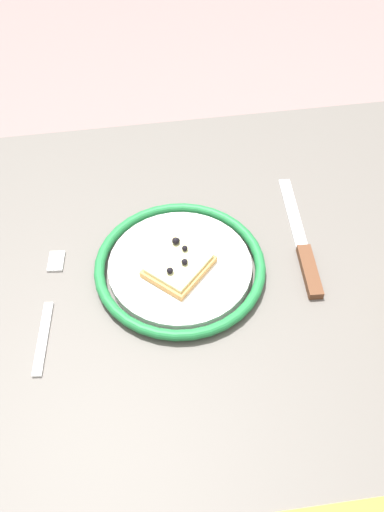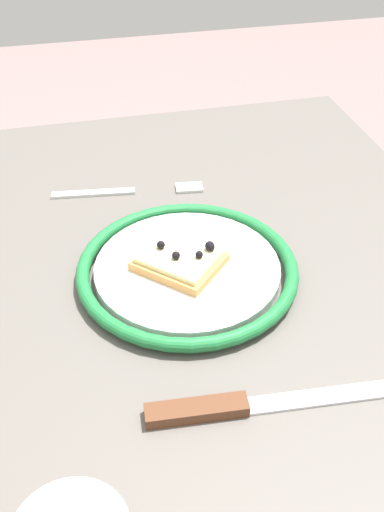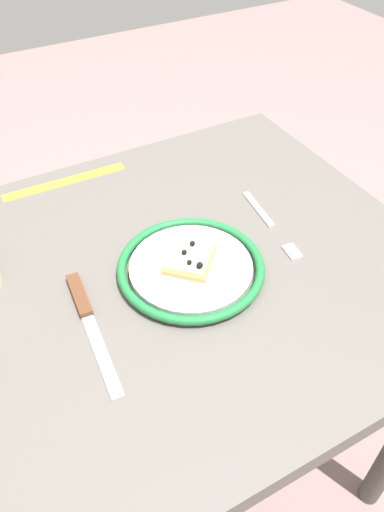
# 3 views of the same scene
# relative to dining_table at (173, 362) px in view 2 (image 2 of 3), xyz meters

# --- Properties ---
(dining_table) EXTENTS (0.90, 0.75, 0.72)m
(dining_table) POSITION_rel_dining_table_xyz_m (0.00, 0.00, 0.00)
(dining_table) COLOR #5B5651
(dining_table) RESTS_ON ground_plane
(plate) EXTENTS (0.24, 0.24, 0.02)m
(plate) POSITION_rel_dining_table_xyz_m (-0.04, 0.03, 0.11)
(plate) COLOR white
(plate) RESTS_ON dining_table
(pizza_slice_near) EXTENTS (0.11, 0.11, 0.03)m
(pizza_slice_near) POSITION_rel_dining_table_xyz_m (-0.04, 0.02, 0.12)
(pizza_slice_near) COLOR tan
(pizza_slice_near) RESTS_ON plate
(knife) EXTENTS (0.04, 0.24, 0.01)m
(knife) POSITION_rel_dining_table_xyz_m (0.15, 0.02, 0.10)
(knife) COLOR silver
(knife) RESTS_ON dining_table
(fork) EXTENTS (0.04, 0.20, 0.00)m
(fork) POSITION_rel_dining_table_xyz_m (-0.22, -0.01, 0.10)
(fork) COLOR silver
(fork) RESTS_ON dining_table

